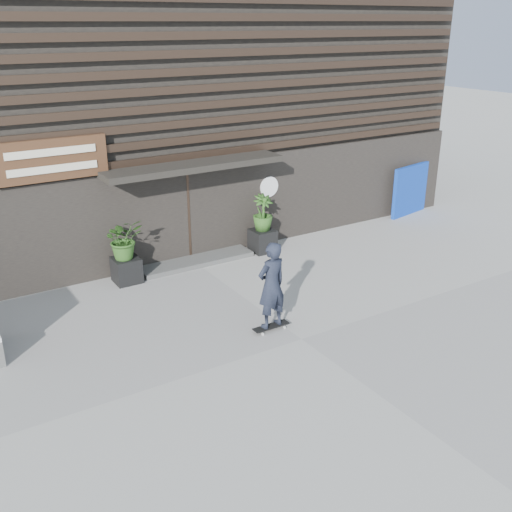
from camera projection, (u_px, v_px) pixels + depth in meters
ground at (301, 339)px, 11.49m from camera, size 80.00×80.00×0.00m
entrance_step at (196, 261)px, 15.10m from camera, size 3.00×0.80×0.12m
planter_pot_left at (127, 270)px, 13.92m from camera, size 0.60×0.60×0.60m
bamboo_left at (124, 239)px, 13.63m from camera, size 0.86×0.75×0.96m
planter_pot_right at (263, 240)px, 15.78m from camera, size 0.60×0.60×0.60m
bamboo_right at (263, 213)px, 15.50m from camera, size 0.54×0.54×0.96m
blue_tarp at (410, 190)px, 18.64m from camera, size 1.68×0.44×1.58m
building at (111, 84)px, 17.87m from camera, size 18.00×11.00×8.00m
skateboarder at (271, 286)px, 11.48m from camera, size 0.78×0.50×1.87m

